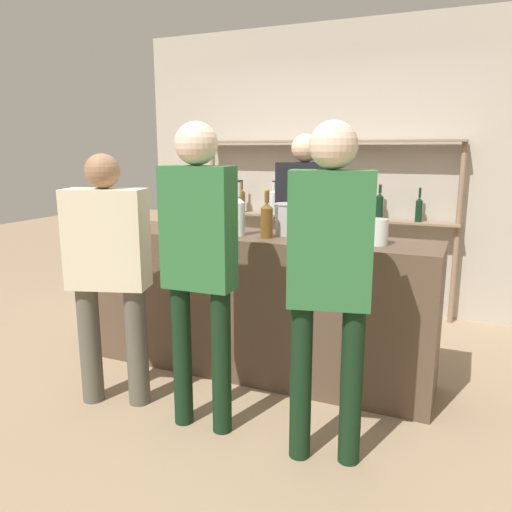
# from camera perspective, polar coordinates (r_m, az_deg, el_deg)

# --- Properties ---
(ground_plane) EXTENTS (16.00, 16.00, 0.00)m
(ground_plane) POSITION_cam_1_polar(r_m,az_deg,el_deg) (3.79, 0.00, -12.91)
(ground_plane) COLOR #9E8466
(bar_counter) EXTENTS (2.49, 0.54, 1.02)m
(bar_counter) POSITION_cam_1_polar(r_m,az_deg,el_deg) (3.60, 0.00, -5.55)
(bar_counter) COLOR brown
(bar_counter) RESTS_ON ground_plane
(back_wall) EXTENTS (4.09, 0.12, 2.80)m
(back_wall) POSITION_cam_1_polar(r_m,az_deg,el_deg) (5.20, 8.45, 9.77)
(back_wall) COLOR #B2A899
(back_wall) RESTS_ON ground_plane
(back_shelf) EXTENTS (2.57, 0.18, 1.69)m
(back_shelf) POSITION_cam_1_polar(r_m,az_deg,el_deg) (5.05, 7.70, 6.73)
(back_shelf) COLOR #897056
(back_shelf) RESTS_ON ground_plane
(counter_bottle_0) EXTENTS (0.08, 0.08, 0.33)m
(counter_bottle_0) POSITION_cam_1_polar(r_m,az_deg,el_deg) (3.23, 11.71, 3.78)
(counter_bottle_0) COLOR silver
(counter_bottle_0) RESTS_ON bar_counter
(counter_bottle_1) EXTENTS (0.09, 0.09, 0.38)m
(counter_bottle_1) POSITION_cam_1_polar(r_m,az_deg,el_deg) (3.43, -2.02, 4.74)
(counter_bottle_1) COLOR silver
(counter_bottle_1) RESTS_ON bar_counter
(counter_bottle_2) EXTENTS (0.08, 0.08, 0.32)m
(counter_bottle_2) POSITION_cam_1_polar(r_m,az_deg,el_deg) (3.34, 1.24, 4.24)
(counter_bottle_2) COLOR brown
(counter_bottle_2) RESTS_ON bar_counter
(counter_bottle_3) EXTENTS (0.08, 0.08, 0.36)m
(counter_bottle_3) POSITION_cam_1_polar(r_m,az_deg,el_deg) (3.38, 6.61, 4.55)
(counter_bottle_3) COLOR silver
(counter_bottle_3) RESTS_ON bar_counter
(wine_glass) EXTENTS (0.08, 0.08, 0.15)m
(wine_glass) POSITION_cam_1_polar(r_m,az_deg,el_deg) (3.34, 12.59, 3.67)
(wine_glass) COLOR silver
(wine_glass) RESTS_ON bar_counter
(ice_bucket) EXTENTS (0.18, 0.18, 0.22)m
(ice_bucket) POSITION_cam_1_polar(r_m,az_deg,el_deg) (3.46, 3.65, 4.23)
(ice_bucket) COLOR #B2B2B7
(ice_bucket) RESTS_ON bar_counter
(cork_jar) EXTENTS (0.12, 0.12, 0.16)m
(cork_jar) POSITION_cam_1_polar(r_m,az_deg,el_deg) (3.19, 13.76, 2.68)
(cork_jar) COLOR silver
(cork_jar) RESTS_ON bar_counter
(server_behind_counter) EXTENTS (0.50, 0.32, 1.72)m
(server_behind_counter) POSITION_cam_1_polar(r_m,az_deg,el_deg) (4.15, 5.48, 3.88)
(server_behind_counter) COLOR black
(server_behind_counter) RESTS_ON ground_plane
(customer_left) EXTENTS (0.53, 0.35, 1.58)m
(customer_left) POSITION_cam_1_polar(r_m,az_deg,el_deg) (3.18, -16.53, -0.92)
(customer_left) COLOR #575347
(customer_left) RESTS_ON ground_plane
(customer_center) EXTENTS (0.40, 0.23, 1.75)m
(customer_center) POSITION_cam_1_polar(r_m,az_deg,el_deg) (2.75, -6.55, 0.46)
(customer_center) COLOR black
(customer_center) RESTS_ON ground_plane
(customer_right) EXTENTS (0.43, 0.26, 1.74)m
(customer_right) POSITION_cam_1_polar(r_m,az_deg,el_deg) (2.45, 8.41, -1.26)
(customer_right) COLOR black
(customer_right) RESTS_ON ground_plane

